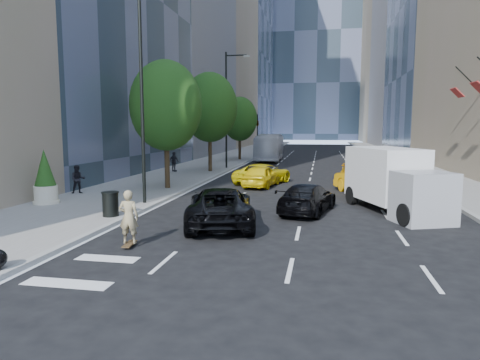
% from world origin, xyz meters
% --- Properties ---
extents(ground, '(160.00, 160.00, 0.00)m').
position_xyz_m(ground, '(0.00, 0.00, 0.00)').
color(ground, black).
rests_on(ground, ground).
extents(sidewalk_left, '(6.00, 120.00, 0.15)m').
position_xyz_m(sidewalk_left, '(-9.00, 30.00, 0.07)').
color(sidewalk_left, slate).
rests_on(sidewalk_left, ground).
extents(sidewalk_right, '(4.00, 120.00, 0.15)m').
position_xyz_m(sidewalk_right, '(10.00, 30.00, 0.07)').
color(sidewalk_right, slate).
rests_on(sidewalk_right, ground).
extents(tower_left_end, '(20.00, 28.00, 60.00)m').
position_xyz_m(tower_left_end, '(-22.00, 92.00, 30.00)').
color(tower_left_end, '#2A3641').
rests_on(tower_left_end, ground).
extents(tower_right_far, '(20.00, 24.00, 50.00)m').
position_xyz_m(tower_right_far, '(22.00, 98.00, 25.00)').
color(tower_right_far, '#847B5B').
rests_on(tower_right_far, ground).
extents(lamp_near, '(2.13, 0.22, 10.00)m').
position_xyz_m(lamp_near, '(-6.32, 4.00, 5.81)').
color(lamp_near, black).
rests_on(lamp_near, sidewalk_left).
extents(lamp_far, '(2.13, 0.22, 10.00)m').
position_xyz_m(lamp_far, '(-6.32, 22.00, 5.81)').
color(lamp_far, black).
rests_on(lamp_far, sidewalk_left).
extents(tree_near, '(4.20, 4.20, 7.46)m').
position_xyz_m(tree_near, '(-7.20, 9.00, 4.97)').
color(tree_near, black).
rests_on(tree_near, sidewalk_left).
extents(tree_mid, '(4.50, 4.50, 7.99)m').
position_xyz_m(tree_mid, '(-7.20, 19.00, 5.32)').
color(tree_mid, black).
rests_on(tree_mid, sidewalk_left).
extents(tree_far, '(3.90, 3.90, 6.92)m').
position_xyz_m(tree_far, '(-7.20, 32.00, 4.62)').
color(tree_far, black).
rests_on(tree_far, sidewalk_left).
extents(traffic_signal, '(2.48, 0.53, 5.20)m').
position_xyz_m(traffic_signal, '(-6.40, 40.00, 4.23)').
color(traffic_signal, black).
rests_on(traffic_signal, sidewalk_left).
extents(skateboarder, '(0.67, 0.48, 1.69)m').
position_xyz_m(skateboarder, '(-4.11, -2.75, 0.85)').
color(skateboarder, '#8C7E57').
rests_on(skateboarder, ground).
extents(black_sedan_lincoln, '(3.51, 5.64, 1.46)m').
position_xyz_m(black_sedan_lincoln, '(-2.00, 0.72, 0.73)').
color(black_sedan_lincoln, black).
rests_on(black_sedan_lincoln, ground).
extents(black_sedan_mercedes, '(2.76, 4.72, 1.28)m').
position_xyz_m(black_sedan_mercedes, '(1.20, 3.79, 0.64)').
color(black_sedan_mercedes, black).
rests_on(black_sedan_mercedes, ground).
extents(taxi_a, '(2.19, 4.26, 1.39)m').
position_xyz_m(taxi_a, '(-1.93, 11.50, 0.69)').
color(taxi_a, '#DCBD0B').
rests_on(taxi_a, ground).
extents(taxi_b, '(3.45, 5.25, 1.64)m').
position_xyz_m(taxi_b, '(4.20, 9.35, 0.82)').
color(taxi_b, '#FFAD0D').
rests_on(taxi_b, ground).
extents(taxi_c, '(3.85, 5.25, 1.33)m').
position_xyz_m(taxi_c, '(-2.00, 13.00, 0.66)').
color(taxi_c, '#D3C10B').
rests_on(taxi_c, ground).
extents(taxi_d, '(2.50, 5.32, 1.50)m').
position_xyz_m(taxi_d, '(4.20, 15.50, 0.75)').
color(taxi_d, orange).
rests_on(taxi_d, ground).
extents(city_bus, '(2.86, 10.74, 2.97)m').
position_xyz_m(city_bus, '(-3.95, 32.90, 1.48)').
color(city_bus, silver).
rests_on(city_bus, ground).
extents(box_truck, '(4.04, 6.23, 2.81)m').
position_xyz_m(box_truck, '(4.91, 4.53, 1.43)').
color(box_truck, silver).
rests_on(box_truck, ground).
extents(pedestrian_a, '(0.95, 0.90, 1.55)m').
position_xyz_m(pedestrian_a, '(-11.20, 6.03, 0.92)').
color(pedestrian_a, black).
rests_on(pedestrian_a, sidewalk_left).
extents(pedestrian_b, '(1.02, 0.73, 1.61)m').
position_xyz_m(pedestrian_b, '(-9.95, 18.00, 0.95)').
color(pedestrian_b, black).
rests_on(pedestrian_b, sidewalk_left).
extents(trash_can, '(0.64, 0.64, 0.95)m').
position_xyz_m(trash_can, '(-6.60, 0.82, 0.63)').
color(trash_can, black).
rests_on(trash_can, sidewalk_left).
extents(planter_shrub, '(1.07, 1.07, 2.56)m').
position_xyz_m(planter_shrub, '(-11.00, 2.95, 1.37)').
color(planter_shrub, beige).
rests_on(planter_shrub, sidewalk_left).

